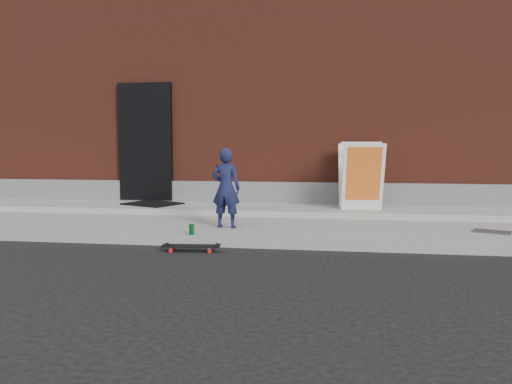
% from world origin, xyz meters
% --- Properties ---
extents(ground, '(80.00, 80.00, 0.00)m').
position_xyz_m(ground, '(0.00, 0.00, 0.00)').
color(ground, black).
rests_on(ground, ground).
extents(sidewalk, '(20.00, 3.00, 0.15)m').
position_xyz_m(sidewalk, '(0.00, 1.50, 0.07)').
color(sidewalk, gray).
rests_on(sidewalk, ground).
extents(apron, '(20.00, 1.20, 0.10)m').
position_xyz_m(apron, '(0.00, 2.40, 0.20)').
color(apron, gray).
rests_on(apron, sidewalk).
extents(building, '(20.00, 8.10, 5.00)m').
position_xyz_m(building, '(-0.00, 6.99, 2.50)').
color(building, maroon).
rests_on(building, ground).
extents(child, '(0.44, 0.31, 1.15)m').
position_xyz_m(child, '(-0.54, 0.68, 0.72)').
color(child, '#161A3F').
rests_on(child, sidewalk).
extents(skateboard, '(0.72, 0.25, 0.08)m').
position_xyz_m(skateboard, '(-0.78, -0.31, 0.07)').
color(skateboard, red).
rests_on(skateboard, ground).
extents(pizza_sign, '(0.76, 0.88, 1.14)m').
position_xyz_m(pizza_sign, '(1.45, 2.35, 0.82)').
color(pizza_sign, white).
rests_on(pizza_sign, apron).
extents(soda_can, '(0.09, 0.09, 0.14)m').
position_xyz_m(soda_can, '(-0.87, 0.05, 0.22)').
color(soda_can, '#1C8D3E').
rests_on(soda_can, sidewalk).
extents(doormat, '(1.15, 1.06, 0.03)m').
position_xyz_m(doormat, '(-2.30, 2.45, 0.26)').
color(doormat, black).
rests_on(doormat, apron).
extents(utility_plate, '(0.56, 0.47, 0.01)m').
position_xyz_m(utility_plate, '(3.13, 0.84, 0.16)').
color(utility_plate, '#535358').
rests_on(utility_plate, sidewalk).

